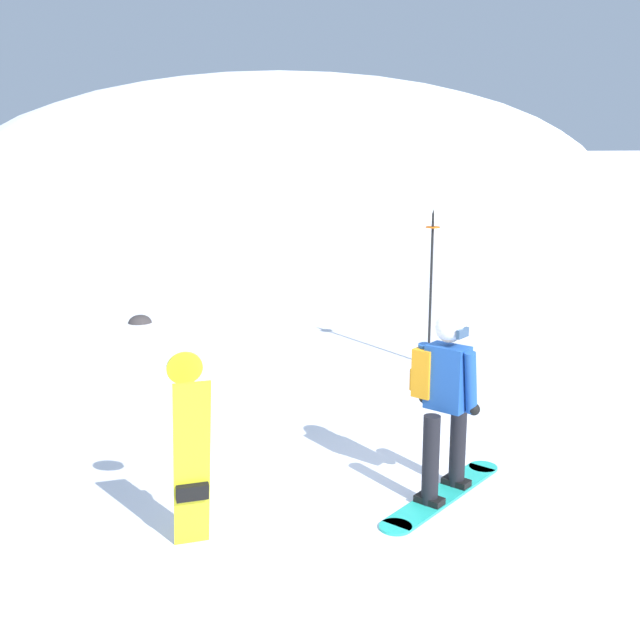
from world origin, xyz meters
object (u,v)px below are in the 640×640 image
at_px(snowboarder_main, 444,400).
at_px(piste_marker_near, 431,278).
at_px(spare_snowboard, 191,455).
at_px(rock_dark, 140,323).

bearing_deg(snowboarder_main, piste_marker_near, 66.48).
xyz_separation_m(spare_snowboard, piste_marker_near, (3.99, 4.22, 0.45)).
bearing_deg(piste_marker_near, rock_dark, 134.00).
relative_size(piste_marker_near, rock_dark, 5.48).
relative_size(snowboarder_main, spare_snowboard, 1.06).
distance_m(snowboarder_main, spare_snowboard, 2.33).
bearing_deg(piste_marker_near, snowboarder_main, -113.52).
bearing_deg(spare_snowboard, snowboarder_main, 8.32).
bearing_deg(rock_dark, piste_marker_near, -46.00).
height_order(snowboarder_main, rock_dark, snowboarder_main).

